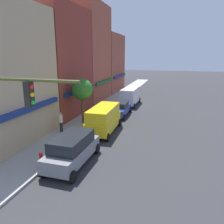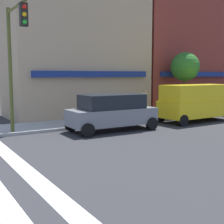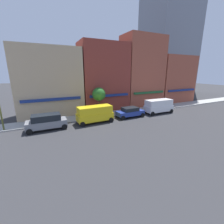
{
  "view_description": "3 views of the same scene",
  "coord_description": "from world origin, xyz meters",
  "px_view_note": "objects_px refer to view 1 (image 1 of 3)",
  "views": [
    {
      "loc": [
        -0.95,
        -1.34,
        6.84
      ],
      "look_at": [
        19.63,
        4.7,
        1.2
      ],
      "focal_mm": 35.0,
      "sensor_mm": 36.0,
      "label": 1
    },
    {
      "loc": [
        2.01,
        -9.25,
        2.97
      ],
      "look_at": [
        10.65,
        4.7,
        1.0
      ],
      "focal_mm": 50.0,
      "sensor_mm": 36.0,
      "label": 2
    },
    {
      "loc": [
        10.35,
        -14.62,
        6.97
      ],
      "look_at": [
        19.63,
        4.7,
        1.2
      ],
      "focal_mm": 24.0,
      "sensor_mm": 36.0,
      "label": 3
    }
  ],
  "objects_px": {
    "van_white": "(130,96)",
    "fire_hydrant": "(41,158)",
    "street_tree": "(82,90)",
    "suv_grey": "(72,149)",
    "traffic_signal": "(1,122)",
    "pedestrian_white_shirt": "(61,122)",
    "van_yellow": "(104,118)",
    "sedan_blue": "(120,108)"
  },
  "relations": [
    {
      "from": "traffic_signal",
      "to": "street_tree",
      "type": "height_order",
      "value": "traffic_signal"
    },
    {
      "from": "sedan_blue",
      "to": "street_tree",
      "type": "relative_size",
      "value": 0.99
    },
    {
      "from": "sedan_blue",
      "to": "pedestrian_white_shirt",
      "type": "relative_size",
      "value": 2.5
    },
    {
      "from": "suv_grey",
      "to": "fire_hydrant",
      "type": "height_order",
      "value": "suv_grey"
    },
    {
      "from": "suv_grey",
      "to": "pedestrian_white_shirt",
      "type": "bearing_deg",
      "value": 36.57
    },
    {
      "from": "van_white",
      "to": "street_tree",
      "type": "bearing_deg",
      "value": 164.87
    },
    {
      "from": "street_tree",
      "to": "fire_hydrant",
      "type": "bearing_deg",
      "value": -173.01
    },
    {
      "from": "van_yellow",
      "to": "pedestrian_white_shirt",
      "type": "xyz_separation_m",
      "value": [
        -1.37,
        3.56,
        -0.21
      ]
    },
    {
      "from": "traffic_signal",
      "to": "sedan_blue",
      "type": "xyz_separation_m",
      "value": [
        16.95,
        -0.62,
        -3.36
      ]
    },
    {
      "from": "fire_hydrant",
      "to": "street_tree",
      "type": "bearing_deg",
      "value": 6.99
    },
    {
      "from": "sedan_blue",
      "to": "suv_grey",
      "type": "bearing_deg",
      "value": 179.28
    },
    {
      "from": "van_white",
      "to": "street_tree",
      "type": "distance_m",
      "value": 10.56
    },
    {
      "from": "van_yellow",
      "to": "pedestrian_white_shirt",
      "type": "relative_size",
      "value": 2.86
    },
    {
      "from": "van_yellow",
      "to": "street_tree",
      "type": "bearing_deg",
      "value": 56.71
    },
    {
      "from": "suv_grey",
      "to": "street_tree",
      "type": "bearing_deg",
      "value": 19.99
    },
    {
      "from": "van_yellow",
      "to": "sedan_blue",
      "type": "xyz_separation_m",
      "value": [
        5.85,
        0.0,
        -0.44
      ]
    },
    {
      "from": "suv_grey",
      "to": "fire_hydrant",
      "type": "xyz_separation_m",
      "value": [
        -0.95,
        1.7,
        -0.42
      ]
    },
    {
      "from": "pedestrian_white_shirt",
      "to": "fire_hydrant",
      "type": "xyz_separation_m",
      "value": [
        -5.88,
        -1.86,
        -0.46
      ]
    },
    {
      "from": "van_white",
      "to": "pedestrian_white_shirt",
      "type": "distance_m",
      "value": 13.51
    },
    {
      "from": "van_white",
      "to": "sedan_blue",
      "type": "bearing_deg",
      "value": -179.39
    },
    {
      "from": "van_yellow",
      "to": "sedan_blue",
      "type": "distance_m",
      "value": 5.87
    },
    {
      "from": "traffic_signal",
      "to": "van_yellow",
      "type": "height_order",
      "value": "traffic_signal"
    },
    {
      "from": "van_yellow",
      "to": "sedan_blue",
      "type": "height_order",
      "value": "van_yellow"
    },
    {
      "from": "suv_grey",
      "to": "van_white",
      "type": "relative_size",
      "value": 0.94
    },
    {
      "from": "pedestrian_white_shirt",
      "to": "street_tree",
      "type": "distance_m",
      "value": 4.02
    },
    {
      "from": "traffic_signal",
      "to": "van_yellow",
      "type": "relative_size",
      "value": 1.22
    },
    {
      "from": "traffic_signal",
      "to": "van_white",
      "type": "distance_m",
      "value": 22.95
    },
    {
      "from": "suv_grey",
      "to": "sedan_blue",
      "type": "bearing_deg",
      "value": 0.76
    },
    {
      "from": "street_tree",
      "to": "suv_grey",
      "type": "bearing_deg",
      "value": -160.77
    },
    {
      "from": "van_yellow",
      "to": "traffic_signal",
      "type": "bearing_deg",
      "value": 175.1
    },
    {
      "from": "sedan_blue",
      "to": "pedestrian_white_shirt",
      "type": "distance_m",
      "value": 8.06
    },
    {
      "from": "van_yellow",
      "to": "van_white",
      "type": "bearing_deg",
      "value": -1.68
    },
    {
      "from": "traffic_signal",
      "to": "sedan_blue",
      "type": "relative_size",
      "value": 1.39
    },
    {
      "from": "traffic_signal",
      "to": "street_tree",
      "type": "bearing_deg",
      "value": 9.64
    },
    {
      "from": "traffic_signal",
      "to": "pedestrian_white_shirt",
      "type": "bearing_deg",
      "value": 16.8
    },
    {
      "from": "van_white",
      "to": "fire_hydrant",
      "type": "bearing_deg",
      "value": 175.47
    },
    {
      "from": "van_yellow",
      "to": "van_white",
      "type": "xyz_separation_m",
      "value": [
        11.66,
        0.0,
        0.0
      ]
    },
    {
      "from": "suv_grey",
      "to": "van_yellow",
      "type": "height_order",
      "value": "van_yellow"
    },
    {
      "from": "van_white",
      "to": "fire_hydrant",
      "type": "distance_m",
      "value": 19.0
    },
    {
      "from": "suv_grey",
      "to": "street_tree",
      "type": "height_order",
      "value": "street_tree"
    },
    {
      "from": "van_white",
      "to": "pedestrian_white_shirt",
      "type": "relative_size",
      "value": 2.84
    },
    {
      "from": "van_yellow",
      "to": "fire_hydrant",
      "type": "distance_m",
      "value": 7.48
    }
  ]
}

